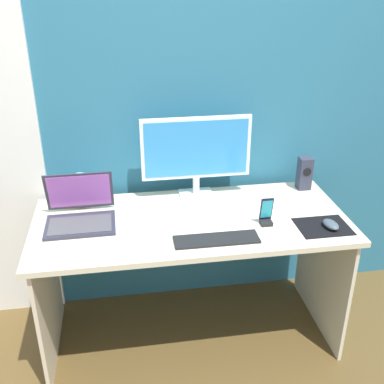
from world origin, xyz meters
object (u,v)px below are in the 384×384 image
at_px(monitor, 196,152).
at_px(mouse, 331,225).
at_px(phone_in_dock, 266,215).
at_px(speaker_right, 304,173).
at_px(laptop, 80,213).
at_px(fishbowl, 81,189).
at_px(keyboard_external, 217,239).

bearing_deg(monitor, mouse, -38.10).
bearing_deg(phone_in_dock, speaker_right, 47.37).
distance_m(laptop, phone_in_dock, 0.90).
xyz_separation_m(laptop, fishbowl, (-0.00, 0.20, 0.04)).
distance_m(speaker_right, keyboard_external, 0.76).
xyz_separation_m(monitor, keyboard_external, (0.02, -0.47, -0.25)).
bearing_deg(laptop, speaker_right, 9.11).
relative_size(monitor, keyboard_external, 1.48).
relative_size(speaker_right, keyboard_external, 0.47).
bearing_deg(keyboard_external, laptop, 156.64).
height_order(monitor, phone_in_dock, monitor).
height_order(monitor, mouse, monitor).
distance_m(keyboard_external, mouse, 0.56).
bearing_deg(phone_in_dock, mouse, -17.41).
relative_size(monitor, phone_in_dock, 4.17).
bearing_deg(phone_in_dock, fishbowl, 158.11).
bearing_deg(fishbowl, monitor, 0.13).
bearing_deg(phone_in_dock, keyboard_external, -157.08).
xyz_separation_m(monitor, speaker_right, (0.61, -0.00, -0.16)).
distance_m(laptop, mouse, 1.21).
relative_size(fishbowl, phone_in_dock, 1.28).
height_order(keyboard_external, phone_in_dock, phone_in_dock).
bearing_deg(mouse, laptop, 157.10).
relative_size(speaker_right, fishbowl, 1.04).
relative_size(keyboard_external, phone_in_dock, 2.82).
distance_m(speaker_right, mouse, 0.45).
bearing_deg(speaker_right, laptop, -170.89).
xyz_separation_m(fishbowl, keyboard_external, (0.62, -0.47, -0.08)).
bearing_deg(speaker_right, monitor, 179.64).
bearing_deg(speaker_right, fishbowl, 179.88).
distance_m(monitor, laptop, 0.67).
bearing_deg(monitor, fishbowl, -179.87).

